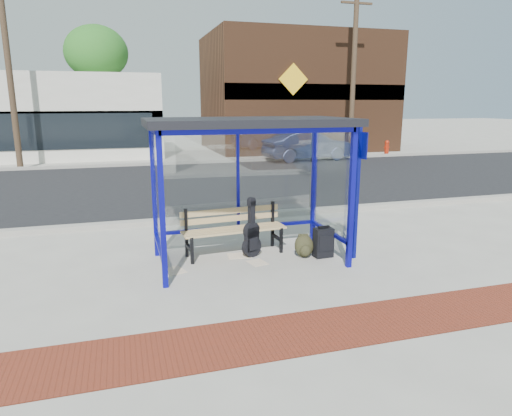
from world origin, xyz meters
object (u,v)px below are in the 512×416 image
object	(u,v)px
backpack	(304,246)
fire_hydrant	(387,147)
bench	(233,227)
parked_car	(308,146)
suitcase	(323,243)
guitar_bag	(252,237)

from	to	relation	value
backpack	fire_hydrant	distance (m)	16.89
bench	parked_car	size ratio (longest dim) A/B	0.45
suitcase	guitar_bag	bearing A→B (deg)	159.50
guitar_bag	parked_car	world-z (taller)	parked_car
bench	backpack	world-z (taller)	bench
guitar_bag	backpack	bearing A→B (deg)	-41.63
suitcase	backpack	size ratio (longest dim) A/B	1.40
guitar_bag	fire_hydrant	size ratio (longest dim) A/B	1.29
backpack	bench	bearing A→B (deg)	165.97
fire_hydrant	bench	bearing A→B (deg)	-131.01
backpack	guitar_bag	bearing A→B (deg)	173.43
guitar_bag	fire_hydrant	bearing A→B (deg)	25.81
guitar_bag	suitcase	xyz separation A→B (m)	(1.20, -0.38, -0.11)
bench	fire_hydrant	xyz separation A→B (m)	(11.29, 12.98, -0.07)
parked_car	backpack	bearing A→B (deg)	152.02
fire_hydrant	parked_car	bearing A→B (deg)	-171.48
bench	parked_car	world-z (taller)	parked_car
guitar_bag	suitcase	distance (m)	1.27
fire_hydrant	suitcase	bearing A→B (deg)	-125.79
bench	guitar_bag	xyz separation A→B (m)	(0.27, -0.26, -0.13)
suitcase	fire_hydrant	size ratio (longest dim) A/B	0.73
guitar_bag	parked_car	distance (m)	14.05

